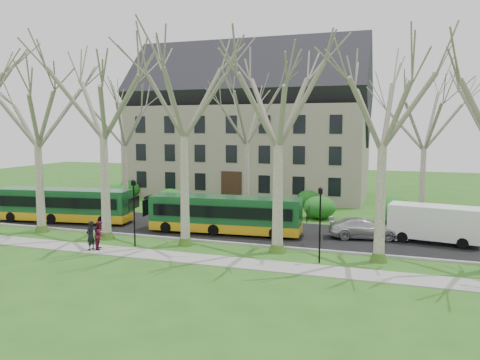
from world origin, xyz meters
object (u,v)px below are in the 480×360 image
bus_follow (225,214)px  sedan (364,228)px  bus_lead (65,205)px  pedestrian_b (100,235)px  van_a (434,224)px  pedestrian_a (91,235)px

bus_follow → sedan: 9.85m
bus_follow → bus_lead: bearing=176.4°
bus_follow → pedestrian_b: (-5.96, -6.75, -0.48)m
bus_lead → sedan: bearing=-3.7°
bus_follow → van_a: bearing=2.4°
pedestrian_a → pedestrian_b: 0.56m
sedan → van_a: bearing=-97.6°
sedan → van_a: 4.52m
van_a → pedestrian_a: (-20.58, -8.80, -0.32)m
van_a → pedestrian_b: (-20.16, -8.43, -0.35)m
bus_lead → sedan: size_ratio=2.29×
pedestrian_a → pedestrian_b: (0.42, 0.36, -0.03)m
van_a → pedestrian_b: van_a is taller
sedan → pedestrian_a: pedestrian_a is taller
bus_follow → van_a: 14.30m
bus_lead → pedestrian_a: 10.20m
bus_lead → van_a: size_ratio=1.93×
pedestrian_b → van_a: bearing=-92.0°
pedestrian_a → van_a: bearing=115.2°
bus_follow → sedan: (9.72, 1.46, -0.68)m
bus_follow → pedestrian_a: 9.56m
sedan → pedestrian_a: (-16.10, -8.57, 0.22)m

